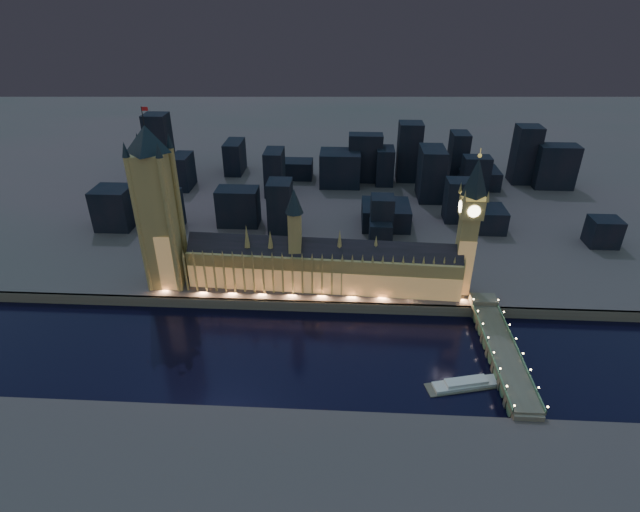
# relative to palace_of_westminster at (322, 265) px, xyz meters

# --- Properties ---
(ground_plane) EXTENTS (2000.00, 2000.00, 0.00)m
(ground_plane) POSITION_rel_palace_of_westminster_xyz_m (-5.77, -61.74, -26.37)
(ground_plane) COLOR black
(ground_plane) RESTS_ON ground
(north_bank) EXTENTS (2000.00, 960.00, 8.00)m
(north_bank) POSITION_rel_palace_of_westminster_xyz_m (-5.77, 458.26, -22.37)
(north_bank) COLOR #3C4442
(north_bank) RESTS_ON ground
(embankment_wall) EXTENTS (2000.00, 2.50, 8.00)m
(embankment_wall) POSITION_rel_palace_of_westminster_xyz_m (-5.77, -20.74, -22.37)
(embankment_wall) COLOR #534D42
(embankment_wall) RESTS_ON ground
(palace_of_westminster) EXTENTS (202.00, 29.64, 78.00)m
(palace_of_westminster) POSITION_rel_palace_of_westminster_xyz_m (0.00, 0.00, 0.00)
(palace_of_westminster) COLOR olive
(palace_of_westminster) RESTS_ON north_bank
(victoria_tower) EXTENTS (31.68, 31.68, 131.83)m
(victoria_tower) POSITION_rel_palace_of_westminster_xyz_m (-115.77, 0.19, 47.24)
(victoria_tower) COLOR olive
(victoria_tower) RESTS_ON north_bank
(elizabeth_tower) EXTENTS (18.00, 18.00, 108.16)m
(elizabeth_tower) POSITION_rel_palace_of_westminster_xyz_m (102.23, 0.19, 41.92)
(elizabeth_tower) COLOR olive
(elizabeth_tower) RESTS_ON north_bank
(westminster_bridge) EXTENTS (18.14, 113.00, 15.90)m
(westminster_bridge) POSITION_rel_palace_of_westminster_xyz_m (116.21, -65.19, -20.38)
(westminster_bridge) COLOR #534D42
(westminster_bridge) RESTS_ON ground
(river_boat) EXTENTS (49.07, 22.00, 4.50)m
(river_boat) POSITION_rel_palace_of_westminster_xyz_m (90.15, -92.23, -24.81)
(river_boat) COLOR #534D42
(river_boat) RESTS_ON ground
(city_backdrop) EXTENTS (480.31, 215.63, 71.75)m
(city_backdrop) POSITION_rel_palace_of_westminster_xyz_m (32.46, 186.47, 3.67)
(city_backdrop) COLOR black
(city_backdrop) RESTS_ON north_bank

